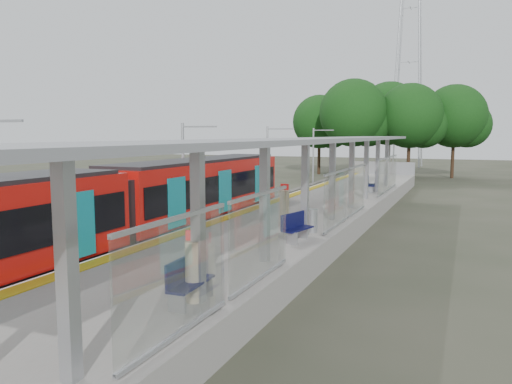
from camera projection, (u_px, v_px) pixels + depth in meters
trackbed at (223, 222)px, 26.85m from camera, size 3.00×70.00×0.24m
platform at (302, 220)px, 25.06m from camera, size 6.00×50.00×1.00m
tactile_strip at (256, 208)px, 25.99m from camera, size 0.60×50.00×0.02m
end_fence at (382, 168)px, 47.73m from camera, size 6.00×0.10×1.20m
train at (104, 211)px, 17.99m from camera, size 2.74×27.60×3.62m
canopy at (312, 149)px, 20.52m from camera, size 3.27×38.00×3.66m
pylon at (410, 35)px, 71.75m from camera, size 8.00×4.00×38.00m
tree_cluster at (386, 116)px, 55.15m from camera, size 21.65×13.60×10.84m
catenary_masts at (185, 170)px, 26.28m from camera, size 2.08×48.16×5.40m
bench_near at (188, 279)px, 11.26m from camera, size 0.55×1.56×1.05m
bench_mid at (296, 226)px, 17.82m from camera, size 0.80×1.56×1.02m
bench_far at (370, 184)px, 33.11m from camera, size 0.71×1.60×1.06m
info_pillar_near at (193, 271)px, 11.34m from camera, size 0.38×0.38×1.67m
info_pillar_far at (284, 208)px, 20.75m from camera, size 0.40×0.40×1.77m
litter_bin at (312, 221)px, 19.48m from camera, size 0.47×0.47×0.92m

